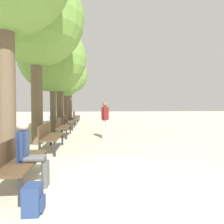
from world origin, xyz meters
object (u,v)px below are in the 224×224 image
Objects in this scene: bench_row_2 at (62,125)px; backpack at (33,199)px; pedestrian_near at (105,118)px; bench_row_1 at (49,135)px; tree_row_1 at (36,18)px; tree_row_5 at (69,76)px; tree_row_3 at (60,71)px; bench_row_0 at (18,158)px; bench_row_4 at (73,117)px; bench_row_5 at (76,115)px; bench_row_3 at (68,120)px; tree_row_4 at (66,83)px; person_seated at (29,150)px; tree_row_2 at (53,59)px.

bench_row_2 is 4.67× the size of backpack.
pedestrian_near reaches higher than bench_row_2.
bench_row_1 is 4.41m from tree_row_1.
tree_row_5 reaches higher than pedestrian_near.
bench_row_0 is at bearing -86.36° from tree_row_3.
bench_row_4 is 4.67× the size of backpack.
tree_row_3 is at bearing -90.00° from tree_row_5.
tree_row_3 is (0.00, 6.24, -1.03)m from tree_row_1.
bench_row_5 is (0.00, 15.38, 0.00)m from bench_row_0.
bench_row_1 is 1.15× the size of pedestrian_near.
backpack is at bearing -77.26° from tree_row_1.
tree_row_5 is 12.47m from pedestrian_near.
tree_row_3 is 6.45m from pedestrian_near.
bench_row_3 is 3.08m from bench_row_4.
backpack is at bearing -63.74° from bench_row_0.
tree_row_4 is 3.59× the size of person_seated.
pedestrian_near is at bearing -78.89° from bench_row_5.
bench_row_5 is 0.41× the size of tree_row_4.
backpack is (0.55, -16.50, -0.32)m from bench_row_5.
bench_row_0 is 6.15m from bench_row_2.
tree_row_1 reaches higher than bench_row_1.
bench_row_5 is 4.67× the size of backpack.
pedestrian_near reaches higher than bench_row_3.
person_seated reaches higher than backpack.
pedestrian_near is (1.98, 2.25, 0.41)m from bench_row_1.
bench_row_4 is at bearing 69.35° from tree_row_3.
bench_row_5 is at bearing 90.00° from bench_row_3.
person_seated is (0.90, -17.18, -3.56)m from tree_row_5.
tree_row_1 reaches higher than person_seated.
bench_row_5 is at bearing 90.00° from bench_row_0.
tree_row_1 reaches higher than bench_row_5.
bench_row_0 is 15.38m from bench_row_5.
backpack is at bearing -85.67° from bench_row_2.
bench_row_4 is 0.36× the size of tree_row_3.
person_seated is 3.16× the size of backpack.
tree_row_2 reaches higher than tree_row_3.
tree_row_2 is (-0.67, -4.47, 3.44)m from bench_row_4.
bench_row_0 is 9.23m from bench_row_3.
tree_row_4 is (0.00, 9.80, -1.43)m from tree_row_1.
bench_row_2 and bench_row_4 have the same top height.
tree_row_1 reaches higher than bench_row_2.
backpack is (0.32, -0.99, -0.48)m from person_seated.
person_seated reaches higher than bench_row_0.
tree_row_4 reaches higher than person_seated.
bench_row_5 is at bearing 90.87° from person_seated.
tree_row_2 is at bearing 97.76° from backpack.
bench_row_2 is 0.28× the size of tree_row_1.
tree_row_2 is at bearing 111.72° from bench_row_2.
tree_row_5 is (0.00, 12.77, -0.47)m from tree_row_1.
tree_row_5 reaches higher than person_seated.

